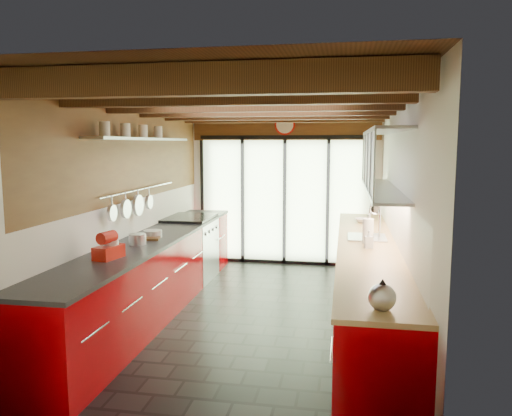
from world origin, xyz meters
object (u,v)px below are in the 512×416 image
object	(u,v)px
kettle	(382,296)
bowl	(363,220)
soap_bottle	(369,239)
stand_mixer	(109,248)
paper_towel	(368,231)

from	to	relation	value
kettle	bowl	xyz separation A→B (m)	(0.00, 3.84, -0.07)
bowl	soap_bottle	bearing A→B (deg)	-90.00
soap_bottle	bowl	xyz separation A→B (m)	(0.00, 1.79, -0.07)
stand_mixer	paper_towel	distance (m)	2.81
stand_mixer	soap_bottle	xyz separation A→B (m)	(2.54, 0.96, -0.01)
stand_mixer	bowl	world-z (taller)	stand_mixer
stand_mixer	paper_towel	xyz separation A→B (m)	(2.54, 1.21, 0.03)
stand_mixer	soap_bottle	size ratio (longest dim) A/B	1.73
kettle	bowl	distance (m)	3.84
bowl	paper_towel	bearing A→B (deg)	-90.00
paper_towel	soap_bottle	bearing A→B (deg)	-90.00
paper_towel	bowl	xyz separation A→B (m)	(0.00, 1.54, -0.11)
kettle	paper_towel	bearing A→B (deg)	90.00
stand_mixer	bowl	bearing A→B (deg)	47.27
stand_mixer	bowl	xyz separation A→B (m)	(2.54, 2.75, -0.08)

